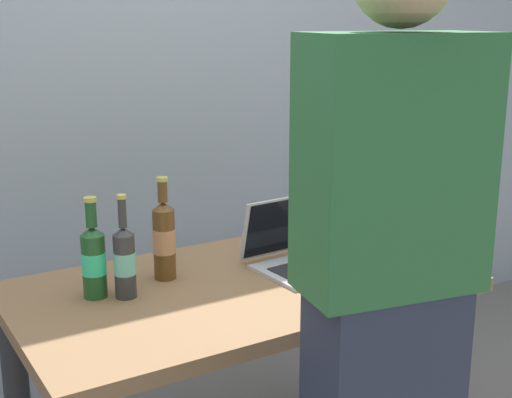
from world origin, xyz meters
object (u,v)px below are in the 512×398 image
(laptop, at_px, (303,252))
(beer_bottle_green, at_px, (125,260))
(beer_bottle_dark, at_px, (164,238))
(person_figure, at_px, (386,303))
(beer_bottle_brown, at_px, (94,259))

(laptop, distance_m, beer_bottle_green, 0.59)
(beer_bottle_dark, xyz_separation_m, person_figure, (0.20, -0.77, 0.02))
(person_figure, bearing_deg, beer_bottle_green, 117.41)
(beer_bottle_green, bearing_deg, person_figure, -62.59)
(laptop, xyz_separation_m, beer_bottle_brown, (-0.66, 0.09, 0.07))
(beer_bottle_brown, bearing_deg, beer_bottle_green, -33.35)
(laptop, relative_size, beer_bottle_dark, 1.11)
(laptop, height_order, beer_bottle_green, beer_bottle_green)
(beer_bottle_dark, bearing_deg, beer_bottle_brown, -172.36)
(beer_bottle_brown, bearing_deg, beer_bottle_dark, 7.64)
(beer_bottle_dark, height_order, person_figure, person_figure)
(beer_bottle_green, distance_m, person_figure, 0.78)
(beer_bottle_brown, distance_m, beer_bottle_green, 0.09)
(laptop, height_order, beer_bottle_dark, beer_bottle_dark)
(beer_bottle_dark, relative_size, person_figure, 0.18)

